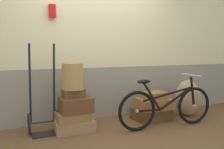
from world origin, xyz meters
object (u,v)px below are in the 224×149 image
Objects in this scene: suitcase_1 at (73,116)px; suitcase_3 at (74,93)px; burlap_sack at (188,98)px; suitcase_6 at (154,95)px; bicycle at (166,107)px; suitcase_0 at (74,126)px; suitcase_4 at (152,114)px; luggage_trolley at (43,113)px; suitcase_2 at (76,105)px; wicker_basket at (73,76)px; suitcase_5 at (154,104)px.

suitcase_1 is 1.52× the size of suitcase_3.
suitcase_1 is at bearing 179.89° from burlap_sack.
bicycle is at bearing -95.15° from suitcase_6.
suitcase_1 is (-0.03, -0.02, 0.15)m from suitcase_0.
suitcase_1 is 0.72× the size of burlap_sack.
bicycle is at bearing -99.96° from suitcase_4.
luggage_trolley reaches higher than suitcase_3.
bicycle reaches higher than suitcase_4.
suitcase_0 is 0.44× the size of luggage_trolley.
bicycle reaches higher than suitcase_3.
suitcase_0 is 1.44m from suitcase_6.
suitcase_6 is (1.38, -0.00, 0.03)m from suitcase_2.
wicker_basket is (-1.41, 0.03, 0.39)m from suitcase_6.
burlap_sack is (0.71, -0.02, 0.04)m from suitcase_5.
suitcase_4 is at bearing 93.88° from suitcase_6.
suitcase_5 is at bearing 0.11° from suitcase_1.
burlap_sack is (0.73, -0.00, -0.10)m from suitcase_6.
bicycle is (1.79, -0.51, 0.04)m from luggage_trolley.
suitcase_6 is 0.29× the size of luggage_trolley.
bicycle is (1.39, -0.40, 0.10)m from suitcase_1.
luggage_trolley is 1.96× the size of burlap_sack.
burlap_sack reaches higher than suitcase_5.
suitcase_3 is 0.47× the size of burlap_sack.
burlap_sack is (2.56, -0.12, 0.04)m from luggage_trolley.
suitcase_4 is at bearing 1.64° from suitcase_1.
suitcase_5 is 1.85m from luggage_trolley.
luggage_trolley is at bearing 170.52° from suitcase_0.
suitcase_2 is (0.02, -0.02, 0.32)m from suitcase_0.
bicycle is (-0.06, -0.41, 0.04)m from suitcase_5.
suitcase_5 is 0.15m from suitcase_6.
suitcase_1 is 0.37× the size of luggage_trolley.
suitcase_4 is 1.83m from luggage_trolley.
luggage_trolley is (-0.42, 0.09, -0.53)m from wicker_basket.
suitcase_3 is (-0.00, 0.01, 0.49)m from suitcase_0.
luggage_trolley is (-0.41, 0.12, 0.06)m from suitcase_1.
suitcase_2 reaches higher than suitcase_5.
luggage_trolley reaches higher than bicycle.
suitcase_3 reaches higher than suitcase_2.
suitcase_1 is at bearing -139.27° from suitcase_0.
suitcase_3 is at bearing 51.83° from suitcase_1.
suitcase_5 is 1.53m from wicker_basket.
suitcase_5 is at bearing 41.06° from suitcase_6.
suitcase_5 is 0.42m from bicycle.
suitcase_3 is at bearing 119.37° from suitcase_2.
bicycle is at bearing -17.07° from wicker_basket.
wicker_basket reaches higher than suitcase_2.
wicker_basket reaches higher than burlap_sack.
suitcase_0 is 0.49m from suitcase_3.
suitcase_4 is 1.54× the size of wicker_basket.
wicker_basket is at bearing 178.40° from suitcase_6.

